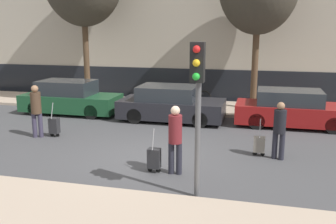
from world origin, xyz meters
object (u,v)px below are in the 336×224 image
parked_car_1 (171,104)px  parked_car_2 (292,109)px  parked_bicycle (192,97)px  pedestrian_left (36,108)px  trolley_left (54,126)px  trolley_center (154,158)px  parked_car_0 (70,98)px  pedestrian_right (280,127)px  traffic_light (198,89)px  pedestrian_center (175,136)px  trolley_right (259,144)px

parked_car_1 → parked_car_2: 4.67m
parked_bicycle → pedestrian_left: bearing=-124.9°
trolley_left → parked_bicycle: 6.97m
pedestrian_left → trolley_left: 0.85m
pedestrian_left → trolley_center: bearing=134.5°
trolley_center → pedestrian_left: bearing=156.0°
parked_car_2 → trolley_center: bearing=-123.1°
pedestrian_left → trolley_center: pedestrian_left is taller
parked_car_0 → parked_car_2: parked_car_0 is taller
parked_car_1 → trolley_center: parked_car_1 is taller
parked_car_2 → parked_bicycle: (-4.26, 2.43, -0.16)m
trolley_left → pedestrian_right: 7.40m
parked_car_1 → trolley_center: (0.90, -5.55, -0.28)m
parked_car_2 → traffic_light: size_ratio=1.26×
trolley_center → traffic_light: traffic_light is taller
pedestrian_center → traffic_light: bearing=-62.1°
pedestrian_left → pedestrian_center: 5.68m
pedestrian_left → trolley_left: pedestrian_left is taller
parked_car_1 → pedestrian_left: size_ratio=2.32×
pedestrian_left → traffic_light: bearing=129.2°
traffic_light → trolley_center: bearing=135.7°
pedestrian_right → parked_bicycle: 7.36m
traffic_light → parked_bicycle: 9.84m
trolley_left → pedestrian_center: (4.77, -2.29, 0.63)m
parked_car_2 → pedestrian_left: bearing=-156.7°
pedestrian_right → trolley_left: bearing=-166.8°
trolley_left → parked_bicycle: trolley_left is taller
pedestrian_center → pedestrian_right: (2.59, 1.78, -0.08)m
trolley_center → trolley_right: 3.27m
parked_car_0 → parked_bicycle: (4.95, 2.48, -0.18)m
parked_car_2 → parked_car_0: bearing=-179.7°
traffic_light → parked_bicycle: traffic_light is taller
trolley_center → trolley_right: trolley_center is taller
pedestrian_left → trolley_right: pedestrian_left is taller
parked_bicycle → pedestrian_right: bearing=-60.4°
pedestrian_left → traffic_light: (6.05, -3.40, 1.39)m
parked_car_0 → traffic_light: traffic_light is taller
trolley_left → trolley_center: bearing=-28.7°
parked_car_1 → parked_bicycle: 2.68m
pedestrian_center → pedestrian_right: 3.14m
pedestrian_right → traffic_light: bearing=-103.4°
pedestrian_center → trolley_center: bearing=-179.9°
trolley_left → trolley_center: (4.22, -2.31, -0.01)m
trolley_left → trolley_center: trolley_left is taller
parked_car_0 → pedestrian_left: (0.72, -3.61, 0.35)m
parked_car_2 → pedestrian_center: 6.59m
parked_car_0 → parked_car_1: bearing=-2.1°
pedestrian_right → parked_bicycle: bearing=136.7°
pedestrian_center → pedestrian_left: bearing=156.1°
traffic_light → trolley_right: bearing=68.3°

